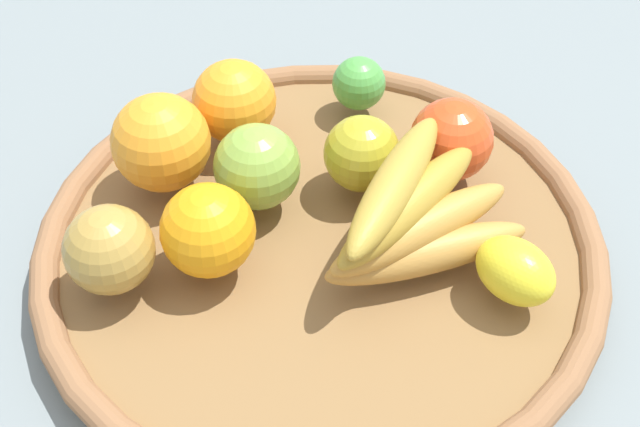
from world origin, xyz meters
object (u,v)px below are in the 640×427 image
Objects in this scene: lemon_0 at (515,271)px; apple_0 at (257,167)px; orange_1 at (234,101)px; orange_0 at (161,143)px; apple_3 at (362,154)px; apple_2 at (451,140)px; orange_2 at (208,230)px; banana_bunch at (413,218)px; apple_1 at (109,250)px; lime_0 at (359,83)px.

lemon_0 is 0.22m from apple_0.
orange_1 is 0.90× the size of orange_0.
lemon_0 is at bearing 125.59° from apple_3.
apple_3 is 0.08m from apple_2.
apple_3 is at bearing -149.60° from orange_2.
orange_2 is at bearing 58.14° from apple_0.
apple_1 is at bearing 0.23° from banana_bunch.
lime_0 is (0.08, -0.24, 0.00)m from lemon_0.
apple_1 is 0.94× the size of orange_2.
apple_1 is (0.10, 0.16, -0.00)m from orange_1.
lime_0 is (-0.18, -0.08, -0.02)m from orange_0.
banana_bunch is 0.10m from apple_2.
apple_0 is (0.18, -0.12, 0.01)m from lemon_0.
banana_bunch is at bearing -35.34° from lemon_0.
apple_1 reaches higher than apple_3.
banana_bunch is 0.19m from lime_0.
apple_0 is at bearing -33.96° from lemon_0.
orange_2 is at bearing 51.53° from lime_0.
apple_1 is at bearing 22.61° from apple_3.
apple_2 is (-0.17, -0.01, -0.00)m from apple_0.
banana_bunch reaches higher than apple_1.
orange_2 is 0.23m from lime_0.
banana_bunch is 3.43× the size of lime_0.
orange_0 reaches higher than banana_bunch.
orange_0 reaches higher than apple_0.
orange_2 reaches higher than apple_2.
apple_2 is at bearing -162.29° from apple_1.
apple_1 is at bearing 41.07° from lime_0.
banana_bunch is at bearing 177.20° from orange_2.
banana_bunch is at bearing 146.89° from apple_0.
apple_1 is 0.97× the size of apple_2.
apple_3 is at bearing 82.49° from lime_0.
apple_3 is 0.17m from orange_0.
apple_2 is at bearing -158.61° from orange_2.
lime_0 is (-0.14, -0.18, -0.01)m from orange_2.
apple_1 is (0.12, 0.08, -0.00)m from apple_0.
apple_0 is 0.17m from apple_2.
apple_3 is 0.95× the size of apple_1.
orange_0 is at bearing -70.34° from orange_2.
apple_2 is 0.12m from lime_0.
orange_1 is at bearing -100.20° from orange_2.
banana_bunch reaches higher than lime_0.
apple_2 is (-0.05, -0.09, -0.00)m from banana_bunch.
apple_0 is 0.08m from orange_2.
banana_bunch is at bearing 107.31° from apple_3.
lime_0 is at bearing -138.93° from apple_1.
orange_0 is at bearing -109.33° from apple_1.
apple_3 is 0.90× the size of apple_0.
banana_bunch is at bearing 93.75° from lime_0.
orange_1 is 1.04× the size of apple_0.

